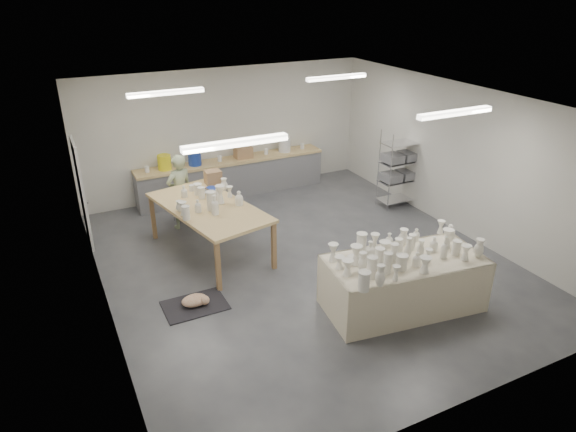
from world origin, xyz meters
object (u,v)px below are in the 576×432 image
drying_table (402,281)px  work_table (209,204)px  red_stool (179,211)px  potter (180,192)px

drying_table → work_table: work_table is taller
drying_table → work_table: 3.84m
work_table → red_stool: (-0.22, 1.53, -0.72)m
red_stool → work_table: bearing=-81.9°
potter → red_stool: 0.61m
potter → work_table: bearing=82.7°
work_table → potter: bearing=87.5°
potter → red_stool: size_ratio=4.22×
red_stool → potter: bearing=-90.0°
work_table → potter: potter is taller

